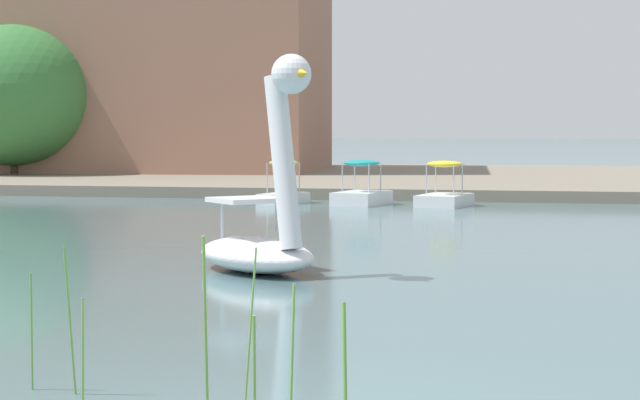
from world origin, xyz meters
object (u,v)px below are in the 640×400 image
(pedal_boat_lime, at_px, (283,189))
(pedal_boat_yellow, at_px, (444,193))
(swan_boat, at_px, (262,226))
(tree_willow_near_path, at_px, (14,95))
(pedal_boat_teal, at_px, (362,191))

(pedal_boat_lime, bearing_deg, pedal_boat_yellow, -3.82)
(swan_boat, xyz_separation_m, pedal_boat_lime, (-3.76, 17.03, -0.34))
(swan_boat, height_order, tree_willow_near_path, tree_willow_near_path)
(pedal_boat_teal, xyz_separation_m, pedal_boat_lime, (-2.52, 0.26, 0.02))
(swan_boat, relative_size, tree_willow_near_path, 0.41)
(pedal_boat_teal, distance_m, pedal_boat_lime, 2.53)
(pedal_boat_teal, bearing_deg, tree_willow_near_path, 146.80)
(pedal_boat_teal, bearing_deg, pedal_boat_lime, 174.06)
(pedal_boat_yellow, relative_size, pedal_boat_teal, 1.01)
(pedal_boat_yellow, distance_m, pedal_boat_lime, 5.06)
(swan_boat, distance_m, tree_willow_near_path, 33.34)
(pedal_boat_yellow, xyz_separation_m, pedal_boat_teal, (-2.53, 0.07, 0.02))
(pedal_boat_yellow, distance_m, pedal_boat_teal, 2.53)
(pedal_boat_yellow, distance_m, tree_willow_near_path, 22.63)
(tree_willow_near_path, bearing_deg, pedal_boat_lime, -36.89)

